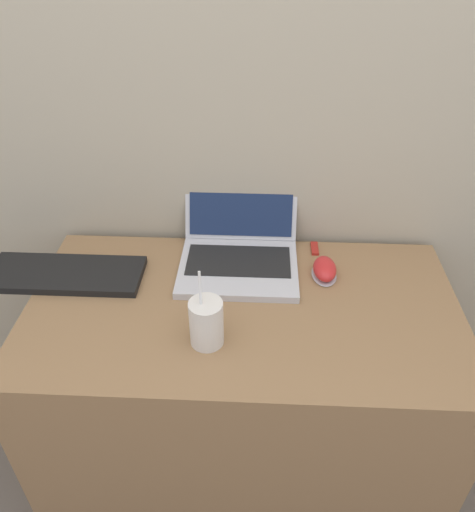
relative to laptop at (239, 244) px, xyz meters
name	(u,v)px	position (x,y,z in m)	size (l,w,h in m)	color
wall_back	(250,59)	(0.02, 0.13, 0.46)	(7.00, 0.04, 2.50)	#BCB299
desk	(242,399)	(0.02, -0.20, -0.42)	(1.09, 0.59, 0.74)	#936D47
laptop	(239,244)	(0.00, 0.00, 0.00)	(0.32, 0.35, 0.23)	silver
drink_cup	(206,322)	(-0.06, -0.33, 0.01)	(0.08, 0.08, 0.19)	silver
computer_mouse	(325,269)	(0.23, -0.07, -0.03)	(0.07, 0.11, 0.04)	#B2B2B7
external_keyboard	(65,274)	(-0.46, -0.11, -0.04)	(0.41, 0.16, 0.02)	black
usb_stick	(315,248)	(0.22, 0.05, -0.05)	(0.02, 0.06, 0.01)	#B2261E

